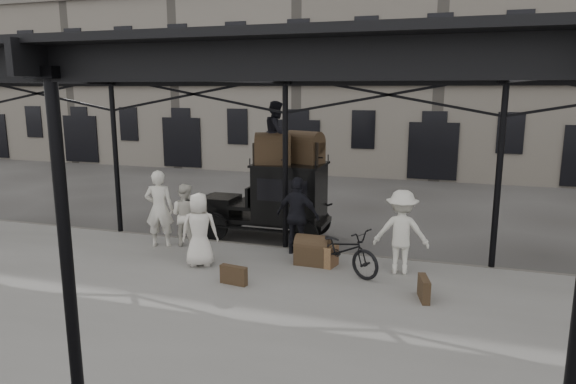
# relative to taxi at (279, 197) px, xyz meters

# --- Properties ---
(ground) EXTENTS (120.00, 120.00, 0.00)m
(ground) POSITION_rel_taxi_xyz_m (0.55, -3.15, -1.20)
(ground) COLOR #383533
(ground) RESTS_ON ground
(platform) EXTENTS (28.00, 8.00, 0.15)m
(platform) POSITION_rel_taxi_xyz_m (0.55, -5.15, -1.13)
(platform) COLOR slate
(platform) RESTS_ON ground
(canopy) EXTENTS (22.50, 9.00, 4.74)m
(canopy) POSITION_rel_taxi_xyz_m (0.55, -4.87, 3.39)
(canopy) COLOR black
(canopy) RESTS_ON ground
(building_frontage) EXTENTS (64.00, 8.00, 14.00)m
(building_frontage) POSITION_rel_taxi_xyz_m (0.55, 14.85, 5.80)
(building_frontage) COLOR slate
(building_frontage) RESTS_ON ground
(taxi) EXTENTS (3.65, 1.55, 2.18)m
(taxi) POSITION_rel_taxi_xyz_m (0.00, 0.00, 0.00)
(taxi) COLOR black
(taxi) RESTS_ON ground
(porter_left) EXTENTS (0.84, 0.68, 2.01)m
(porter_left) POSITION_rel_taxi_xyz_m (-2.57, -2.05, -0.05)
(porter_left) COLOR silver
(porter_left) RESTS_ON platform
(porter_midleft) EXTENTS (0.84, 0.67, 1.64)m
(porter_midleft) POSITION_rel_taxi_xyz_m (-1.99, -1.77, -0.23)
(porter_midleft) COLOR silver
(porter_midleft) RESTS_ON platform
(porter_centre) EXTENTS (0.97, 0.79, 1.72)m
(porter_centre) POSITION_rel_taxi_xyz_m (-0.91, -3.07, -0.19)
(porter_centre) COLOR silver
(porter_centre) RESTS_ON platform
(porter_official) EXTENTS (1.20, 0.65, 1.94)m
(porter_official) POSITION_rel_taxi_xyz_m (1.01, -1.57, -0.09)
(porter_official) COLOR black
(porter_official) RESTS_ON platform
(porter_right) EXTENTS (1.26, 0.77, 1.88)m
(porter_right) POSITION_rel_taxi_xyz_m (3.57, -2.17, -0.11)
(porter_right) COLOR silver
(porter_right) RESTS_ON platform
(bicycle) EXTENTS (2.10, 1.51, 1.05)m
(bicycle) POSITION_rel_taxi_xyz_m (2.31, -2.53, -0.53)
(bicycle) COLOR black
(bicycle) RESTS_ON platform
(porter_roof) EXTENTS (0.70, 0.87, 1.69)m
(porter_roof) POSITION_rel_taxi_xyz_m (-0.03, -0.10, 1.82)
(porter_roof) COLOR black
(porter_roof) RESTS_ON taxi
(steamer_trunk_roof_near) EXTENTS (1.09, 0.82, 0.71)m
(steamer_trunk_roof_near) POSITION_rel_taxi_xyz_m (-0.08, -0.25, 1.33)
(steamer_trunk_roof_near) COLOR #422E1E
(steamer_trunk_roof_near) RESTS_ON taxi
(steamer_trunk_roof_far) EXTENTS (1.15, 0.92, 0.73)m
(steamer_trunk_roof_far) POSITION_rel_taxi_xyz_m (0.67, 0.20, 1.34)
(steamer_trunk_roof_far) COLOR #422E1E
(steamer_trunk_roof_far) RESTS_ON taxi
(steamer_trunk_platform) EXTENTS (0.81, 0.51, 0.59)m
(steamer_trunk_platform) POSITION_rel_taxi_xyz_m (1.56, -2.20, -0.76)
(steamer_trunk_platform) COLOR #422E1E
(steamer_trunk_platform) RESTS_ON platform
(wicker_hamper) EXTENTS (0.68, 0.57, 0.50)m
(wicker_hamper) POSITION_rel_taxi_xyz_m (1.81, -2.21, -0.80)
(wicker_hamper) COLOR olive
(wicker_hamper) RESTS_ON platform
(suitcase_upright) EXTENTS (0.28, 0.62, 0.45)m
(suitcase_upright) POSITION_rel_taxi_xyz_m (4.16, -3.56, -0.83)
(suitcase_upright) COLOR #422E1E
(suitcase_upright) RESTS_ON platform
(suitcase_flat) EXTENTS (0.62, 0.24, 0.40)m
(suitcase_flat) POSITION_rel_taxi_xyz_m (0.30, -3.93, -0.85)
(suitcase_flat) COLOR #422E1E
(suitcase_flat) RESTS_ON platform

